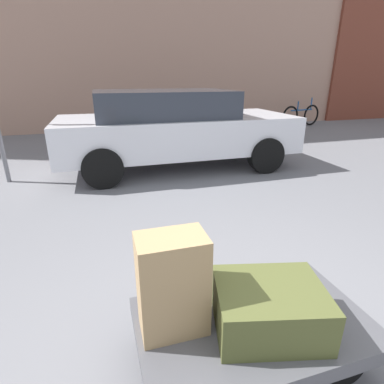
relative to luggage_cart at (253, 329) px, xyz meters
The scene contains 8 objects.
ground_plane 0.27m from the luggage_cart, ahead, with size 60.00×60.00×0.00m, color slate.
luggage_cart is the anchor object (origin of this frame).
suitcase_olive_front_right 0.22m from the luggage_cart, 53.14° to the right, with size 0.58×0.46×0.26m, color #4C5128.
suitcase_tan_center 0.58m from the luggage_cart, 169.15° to the left, with size 0.36×0.24×0.57m, color #9E7F56.
parked_car 4.46m from the luggage_cart, 81.78° to the left, with size 4.31×1.94×1.42m.
bicycle_leaning 10.13m from the luggage_cart, 52.89° to the left, with size 1.73×0.43×0.96m.
bollard_kerb_near 7.04m from the luggage_cart, 69.45° to the left, with size 0.27×0.27×0.74m, color #383838.
bollard_kerb_mid 7.62m from the luggage_cart, 59.88° to the left, with size 0.27×0.27×0.74m, color #383838.
Camera 1 is at (-0.74, -1.21, 1.65)m, focal length 28.49 mm.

